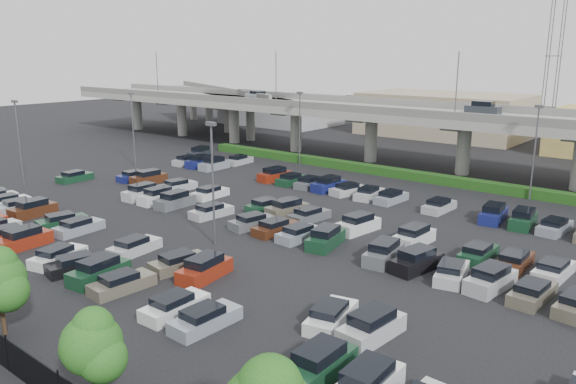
{
  "coord_description": "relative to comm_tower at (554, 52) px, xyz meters",
  "views": [
    {
      "loc": [
        33.01,
        -38.75,
        15.73
      ],
      "look_at": [
        -1.65,
        3.76,
        2.0
      ],
      "focal_mm": 35.0,
      "sensor_mm": 36.0,
      "label": 1
    }
  ],
  "objects": [
    {
      "name": "comm_tower",
      "position": [
        0.0,
        0.0,
        0.0
      ],
      "size": [
        2.4,
        2.4,
        30.0
      ],
      "color": "#56555B",
      "rests_on": "ground"
    },
    {
      "name": "overpass",
      "position": [
        -4.21,
        -41.97,
        -8.64
      ],
      "size": [
        150.0,
        13.0,
        15.8
      ],
      "color": "gray",
      "rests_on": "ground"
    },
    {
      "name": "ground",
      "position": [
        -4.0,
        -74.0,
        -15.61
      ],
      "size": [
        280.0,
        280.0,
        0.0
      ],
      "primitive_type": "plane",
      "color": "black"
    },
    {
      "name": "on_ramp",
      "position": [
        -56.1,
        -30.95,
        -8.76
      ],
      "size": [
        50.93,
        30.13,
        8.8
      ],
      "color": "gray",
      "rests_on": "ground"
    },
    {
      "name": "light_poles",
      "position": [
        -8.12,
        -72.0,
        -9.37
      ],
      "size": [
        66.9,
        48.38,
        10.3
      ],
      "color": "#56555B",
      "rests_on": "ground"
    },
    {
      "name": "hedge",
      "position": [
        -4.0,
        -49.0,
        -15.06
      ],
      "size": [
        66.0,
        1.6,
        1.1
      ],
      "primitive_type": "cube",
      "color": "#133C11",
      "rests_on": "ground"
    },
    {
      "name": "parked_cars",
      "position": [
        -4.73,
        -77.1,
        -14.99
      ],
      "size": [
        62.94,
        41.7,
        1.67
      ],
      "color": "#252930",
      "rests_on": "ground"
    }
  ]
}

